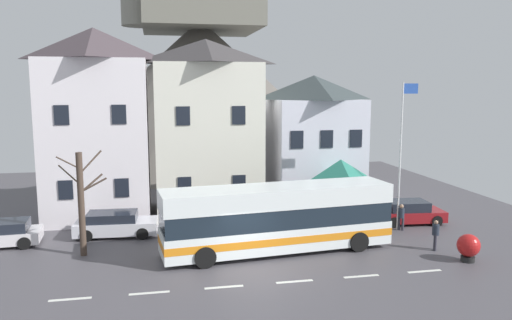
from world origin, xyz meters
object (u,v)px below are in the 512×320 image
(townhouse_01, at_px, (207,127))
(flagpole, at_px, (402,147))
(pedestrian_00, at_px, (401,215))
(parked_car_01, at_px, (116,224))
(townhouse_02, at_px, (313,142))
(bus_shelter, at_px, (341,173))
(parked_car_02, at_px, (2,234))
(bare_tree_00, at_px, (82,202))
(hilltop_castle, at_px, (201,85))
(pedestrian_01, at_px, (435,234))
(public_bench, at_px, (295,212))
(townhouse_00, at_px, (97,124))
(harbour_buoy, at_px, (468,246))
(transit_bus, at_px, (278,219))
(parked_car_00, at_px, (409,212))

(townhouse_01, xyz_separation_m, flagpole, (10.30, -6.43, -0.77))
(pedestrian_00, bearing_deg, parked_car_01, 172.52)
(townhouse_01, relative_size, parked_car_01, 2.47)
(townhouse_02, bearing_deg, bus_shelter, -89.30)
(townhouse_01, relative_size, parked_car_02, 2.79)
(townhouse_01, height_order, townhouse_02, townhouse_01)
(townhouse_02, distance_m, flagpole, 7.14)
(bus_shelter, xyz_separation_m, bare_tree_00, (-14.04, -2.44, -0.51))
(hilltop_castle, xyz_separation_m, pedestrian_01, (8.48, -34.33, -7.37))
(parked_car_02, xyz_separation_m, pedestrian_00, (21.52, -1.44, 0.23))
(townhouse_01, bearing_deg, parked_car_01, -140.83)
(townhouse_01, height_order, public_bench, townhouse_01)
(townhouse_00, relative_size, public_bench, 7.68)
(public_bench, height_order, bare_tree_00, bare_tree_00)
(hilltop_castle, xyz_separation_m, harbour_buoy, (9.11, -36.12, -7.50))
(bus_shelter, height_order, pedestrian_00, bus_shelter)
(townhouse_00, height_order, parked_car_02, townhouse_00)
(townhouse_00, xyz_separation_m, flagpole, (17.08, -6.67, -1.06))
(pedestrian_00, bearing_deg, bare_tree_00, -176.97)
(townhouse_02, xyz_separation_m, harbour_buoy, (3.81, -11.99, -3.70))
(townhouse_00, relative_size, pedestrian_01, 7.57)
(transit_bus, bearing_deg, parked_car_02, 158.96)
(parked_car_00, bearing_deg, bare_tree_00, -168.51)
(bus_shelter, relative_size, bare_tree_00, 0.78)
(parked_car_02, bearing_deg, parked_car_00, 176.74)
(townhouse_00, relative_size, flagpole, 1.39)
(parked_car_00, bearing_deg, public_bench, 166.23)
(townhouse_01, height_order, transit_bus, townhouse_01)
(bus_shelter, bearing_deg, flagpole, -23.83)
(townhouse_00, distance_m, bus_shelter, 15.22)
(townhouse_01, bearing_deg, parked_car_02, -155.20)
(hilltop_castle, distance_m, pedestrian_00, 32.71)
(townhouse_00, distance_m, townhouse_01, 6.80)
(townhouse_00, bearing_deg, townhouse_01, -2.04)
(townhouse_00, distance_m, parked_car_00, 19.81)
(townhouse_01, height_order, harbour_buoy, townhouse_01)
(hilltop_castle, distance_m, harbour_buoy, 38.00)
(townhouse_00, height_order, harbour_buoy, townhouse_00)
(harbour_buoy, bearing_deg, bus_shelter, 118.41)
(parked_car_02, relative_size, bare_tree_00, 0.78)
(bus_shelter, height_order, bare_tree_00, bare_tree_00)
(townhouse_00, xyz_separation_m, parked_car_02, (-4.38, -5.40, -5.19))
(townhouse_01, xyz_separation_m, hilltop_castle, (1.87, 24.12, 2.68))
(parked_car_02, relative_size, flagpole, 0.48)
(townhouse_00, distance_m, parked_car_01, 7.13)
(townhouse_01, xyz_separation_m, pedestrian_01, (10.35, -10.20, -4.69))
(transit_bus, height_order, bus_shelter, bus_shelter)
(townhouse_02, distance_m, bare_tree_00, 15.96)
(transit_bus, xyz_separation_m, parked_car_00, (8.99, 3.59, -1.00))
(townhouse_00, bearing_deg, pedestrian_01, -31.37)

